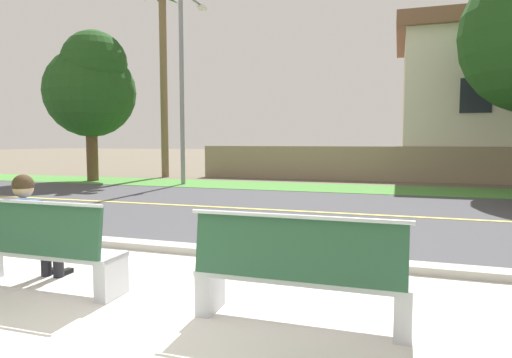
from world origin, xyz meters
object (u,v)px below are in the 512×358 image
(seated_person_blue, at_px, (32,225))
(shade_tree_far_left, at_px, (91,85))
(bench_left, at_px, (38,250))
(palm_tree_tall, at_px, (163,16))
(bench_right, at_px, (299,275))
(streetlamp, at_px, (184,73))

(seated_person_blue, distance_m, shade_tree_far_left, 13.72)
(bench_left, height_order, palm_tree_tall, palm_tree_tall)
(bench_left, bearing_deg, palm_tree_tall, 114.63)
(bench_left, relative_size, shade_tree_far_left, 0.32)
(bench_right, xyz_separation_m, palm_tree_tall, (-9.13, 13.75, 6.56))
(bench_left, height_order, bench_right, same)
(bench_right, height_order, seated_person_blue, seated_person_blue)
(bench_left, xyz_separation_m, seated_person_blue, (-0.25, 0.17, 0.22))
(streetlamp, height_order, shade_tree_far_left, streetlamp)
(shade_tree_far_left, distance_m, palm_tree_tall, 4.53)
(bench_left, height_order, shade_tree_far_left, shade_tree_far_left)
(seated_person_blue, xyz_separation_m, palm_tree_tall, (-6.06, 13.58, 6.35))
(seated_person_blue, bearing_deg, shade_tree_far_left, 125.46)
(shade_tree_far_left, bearing_deg, bench_left, -54.12)
(streetlamp, bearing_deg, bench_right, -58.67)
(seated_person_blue, height_order, palm_tree_tall, palm_tree_tall)
(bench_left, xyz_separation_m, palm_tree_tall, (-6.30, 13.75, 6.56))
(shade_tree_far_left, relative_size, palm_tree_tall, 0.67)
(bench_right, xyz_separation_m, seated_person_blue, (-3.07, 0.17, 0.22))
(bench_left, distance_m, seated_person_blue, 0.37)
(streetlamp, relative_size, shade_tree_far_left, 1.23)
(bench_right, height_order, palm_tree_tall, palm_tree_tall)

